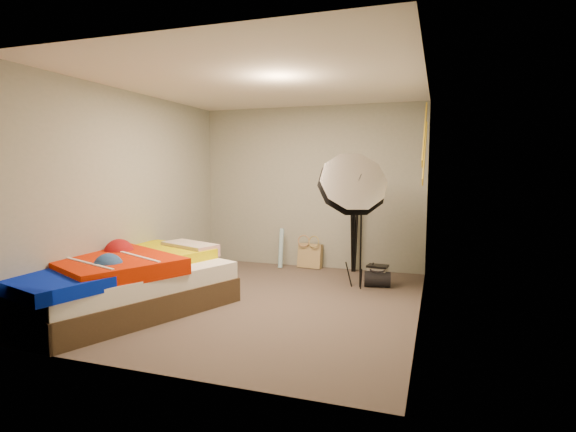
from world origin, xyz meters
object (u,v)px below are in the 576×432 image
at_px(tote_bag, 310,256).
at_px(camera_case, 377,276).
at_px(wrapping_roll, 281,248).
at_px(bed, 123,281).
at_px(camera_tripod, 354,218).
at_px(duffel_bag, 377,279).
at_px(photo_umbrella, 352,187).

bearing_deg(tote_bag, camera_case, -26.19).
distance_m(tote_bag, wrapping_roll, 0.47).
distance_m(bed, camera_tripod, 3.39).
height_order(wrapping_roll, duffel_bag, wrapping_roll).
relative_size(camera_case, camera_tripod, 0.17).
height_order(wrapping_roll, photo_umbrella, photo_umbrella).
distance_m(duffel_bag, bed, 3.15).
bearing_deg(camera_tripod, camera_case, -57.12).
bearing_deg(photo_umbrella, camera_tripod, 98.18).
bearing_deg(bed, tote_bag, 62.48).
distance_m(bed, photo_umbrella, 2.92).
relative_size(wrapping_roll, camera_case, 2.47).
distance_m(duffel_bag, photo_umbrella, 1.29).
height_order(tote_bag, duffel_bag, tote_bag).
bearing_deg(wrapping_roll, tote_bag, 15.19).
height_order(tote_bag, camera_tripod, camera_tripod).
bearing_deg(camera_case, camera_tripod, 129.88).
height_order(camera_case, photo_umbrella, photo_umbrella).
distance_m(wrapping_roll, camera_tripod, 1.25).
bearing_deg(bed, photo_umbrella, 35.71).
relative_size(tote_bag, wrapping_roll, 0.62).
relative_size(duffel_bag, bed, 0.13).
relative_size(tote_bag, bed, 0.14).
bearing_deg(photo_umbrella, duffel_bag, 38.49).
xyz_separation_m(tote_bag, camera_tripod, (0.69, -0.04, 0.63)).
bearing_deg(wrapping_roll, camera_tripod, 4.16).
distance_m(duffel_bag, camera_tripod, 1.15).
distance_m(wrapping_roll, duffel_bag, 1.75).
height_order(photo_umbrella, camera_tripod, photo_umbrella).
distance_m(tote_bag, camera_tripod, 0.94).
relative_size(bed, photo_umbrella, 1.43).
relative_size(wrapping_roll, bed, 0.23).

